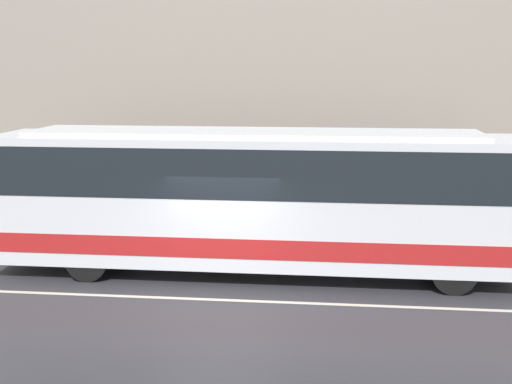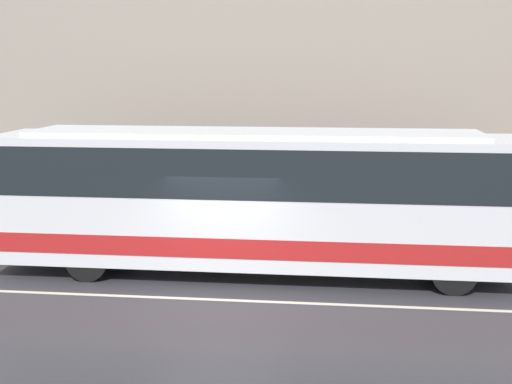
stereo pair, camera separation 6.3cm
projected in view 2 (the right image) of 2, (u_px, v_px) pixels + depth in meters
The scene contains 5 objects.
ground_plane at pixel (216, 300), 15.07m from camera, with size 60.00×60.00×0.00m, color #333338.
sidewalk at pixel (249, 237), 20.31m from camera, with size 60.00×2.74×0.17m.
building_facade at pixel (256, 72), 20.98m from camera, with size 60.00×0.35×9.75m.
lane_stripe at pixel (216, 300), 15.07m from camera, with size 54.00×0.14×0.01m.
transit_bus at pixel (254, 194), 16.72m from camera, with size 12.23×2.52×3.41m.
Camera 2 is at (2.58, -14.24, 4.87)m, focal length 50.00 mm.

